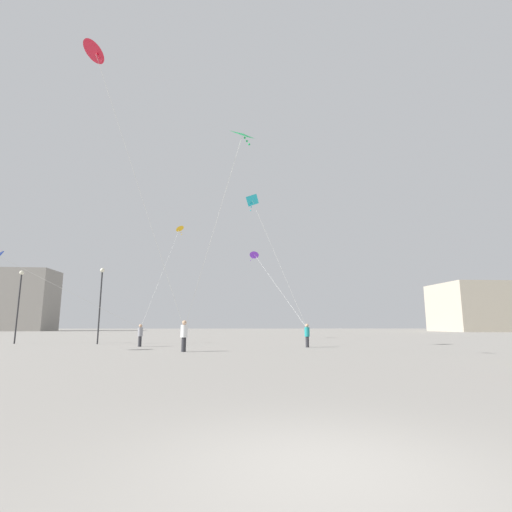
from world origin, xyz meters
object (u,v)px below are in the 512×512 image
person_in_teal (307,334)px  kite_emerald_delta (241,141)px  kite_violet_diamond (255,255)px  building_centre_hall (471,307)px  kite_cyan_delta (253,203)px  person_in_grey (140,334)px  kite_amber_diamond (179,230)px  person_in_white (184,334)px  kite_crimson_diamond (96,54)px  lamppost_east (101,294)px  building_left_hall (19,300)px  kite_cobalt_diamond (0,257)px  lamppost_west (19,295)px

person_in_teal → kite_emerald_delta: 14.36m
kite_violet_diamond → building_centre_hall: bearing=40.8°
kite_violet_diamond → kite_cyan_delta: bearing=-93.2°
person_in_grey → kite_violet_diamond: kite_violet_diamond is taller
person_in_teal → kite_amber_diamond: kite_amber_diamond is taller
person_in_white → kite_amber_diamond: bearing=171.9°
kite_crimson_diamond → lamppost_east: size_ratio=2.13×
person_in_white → kite_violet_diamond: size_ratio=0.12×
person_in_white → building_left_hall: 91.95m
person_in_grey → kite_violet_diamond: size_ratio=0.10×
building_centre_hall → lamppost_east: 84.87m
kite_cobalt_diamond → person_in_grey: bearing=36.4°
person_in_grey → kite_cobalt_diamond: kite_cobalt_diamond is taller
kite_amber_diamond → lamppost_west: 16.63m
kite_emerald_delta → kite_amber_diamond: bearing=104.9°
person_in_grey → kite_cobalt_diamond: 10.07m
kite_crimson_diamond → kite_emerald_delta: (6.78, 1.09, -3.63)m
person_in_grey → kite_violet_diamond: bearing=102.2°
building_centre_hall → lamppost_east: building_centre_hall is taller
kite_violet_diamond → kite_crimson_diamond: kite_crimson_diamond is taller
person_in_grey → lamppost_west: size_ratio=0.26×
kite_cyan_delta → lamppost_west: size_ratio=1.57×
kite_crimson_diamond → lamppost_west: kite_crimson_diamond is taller
building_left_hall → lamppost_east: (42.89, -66.97, -3.52)m
kite_cobalt_diamond → kite_violet_diamond: size_ratio=0.50×
kite_crimson_diamond → building_left_hall: 95.79m
kite_crimson_diamond → kite_cyan_delta: bearing=53.7°
person_in_white → kite_emerald_delta: bearing=11.0°
person_in_grey → kite_cyan_delta: size_ratio=0.17×
kite_crimson_diamond → building_centre_hall: (60.60, 70.45, -8.49)m
kite_cobalt_diamond → kite_emerald_delta: (14.21, -5.85, 4.81)m
person_in_white → building_left_hall: bearing=-164.4°
person_in_grey → person_in_teal: 11.89m
building_left_hall → lamppost_west: bearing=-61.5°
kite_crimson_diamond → lamppost_east: 19.38m
kite_cobalt_diamond → building_left_hall: (-39.97, 76.06, 2.04)m
kite_cobalt_diamond → building_centre_hall: 93.07m
kite_cyan_delta → lamppost_west: bearing=161.5°
kite_cobalt_diamond → kite_crimson_diamond: bearing=-43.1°
kite_amber_diamond → kite_violet_diamond: size_ratio=0.92×
kite_amber_diamond → kite_violet_diamond: kite_amber_diamond is taller
person_in_teal → person_in_grey: bearing=134.5°
kite_amber_diamond → lamppost_west: bearing=-143.9°
person_in_grey → lamppost_west: (-11.31, 4.80, 3.08)m
person_in_white → person_in_teal: bearing=98.6°
kite_violet_diamond → kite_crimson_diamond: size_ratio=1.18×
person_in_teal → kite_violet_diamond: 17.16m
kite_cyan_delta → person_in_grey: bearing=168.2°
kite_cobalt_diamond → building_centre_hall: size_ratio=0.50×
kite_cyan_delta → kite_crimson_diamond: kite_crimson_diamond is taller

